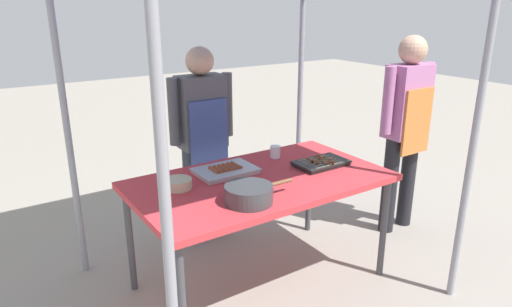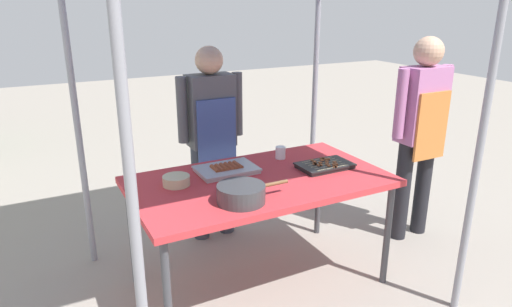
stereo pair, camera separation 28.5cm
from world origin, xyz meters
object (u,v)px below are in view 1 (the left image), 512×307
tray_meat_skewers (321,163)px  drink_cup_near_edge (275,152)px  tray_grilled_sausages (225,170)px  customer_nearby (406,120)px  condiment_bowl (178,184)px  vendor_woman (203,131)px  stall_table (260,186)px  cooking_wok (249,193)px

tray_meat_skewers → drink_cup_near_edge: drink_cup_near_edge is taller
tray_grilled_sausages → tray_meat_skewers: (0.61, -0.23, -0.00)m
customer_nearby → drink_cup_near_edge: bearing=167.2°
tray_meat_skewers → condiment_bowl: size_ratio=2.19×
vendor_woman → tray_meat_skewers: bearing=121.6°
drink_cup_near_edge → customer_nearby: bearing=-12.8°
stall_table → cooking_wok: (-0.25, -0.27, 0.11)m
condiment_bowl → stall_table: bearing=-15.3°
condiment_bowl → drink_cup_near_edge: size_ratio=1.91×
vendor_woman → customer_nearby: bearing=152.4°
cooking_wok → condiment_bowl: bearing=121.2°
tray_grilled_sausages → cooking_wok: cooking_wok is taller
cooking_wok → stall_table: bearing=46.2°
condiment_bowl → customer_nearby: size_ratio=0.10×
cooking_wok → drink_cup_near_edge: cooking_wok is taller
condiment_bowl → drink_cup_near_edge: 0.82m
drink_cup_near_edge → stall_table: bearing=-138.8°
tray_grilled_sausages → customer_nearby: bearing=-6.5°
cooking_wok → customer_nearby: customer_nearby is taller
customer_nearby → stall_table: bearing=-179.0°
tray_meat_skewers → stall_table: bearing=176.0°
customer_nearby → cooking_wok: bearing=-170.0°
stall_table → customer_nearby: customer_nearby is taller
tray_meat_skewers → condiment_bowl: (-0.97, 0.17, 0.01)m
condiment_bowl → vendor_woman: size_ratio=0.11×
cooking_wok → vendor_woman: vendor_woman is taller
drink_cup_near_edge → vendor_woman: (-0.32, 0.49, 0.09)m
tray_meat_skewers → condiment_bowl: bearing=170.1°
stall_table → tray_grilled_sausages: bearing=124.9°
tray_grilled_sausages → drink_cup_near_edge: (0.45, 0.07, 0.02)m
vendor_woman → customer_nearby: size_ratio=0.96×
stall_table → vendor_woman: vendor_woman is taller
tray_meat_skewers → vendor_woman: 0.93m
tray_grilled_sausages → drink_cup_near_edge: 0.45m
cooking_wok → customer_nearby: bearing=10.0°
condiment_bowl → drink_cup_near_edge: bearing=9.5°
stall_table → customer_nearby: 1.41m
stall_table → cooking_wok: 0.38m
tray_meat_skewers → drink_cup_near_edge: 0.35m
condiment_bowl → vendor_woman: vendor_woman is taller
cooking_wok → customer_nearby: 1.67m
condiment_bowl → vendor_woman: bearing=52.0°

